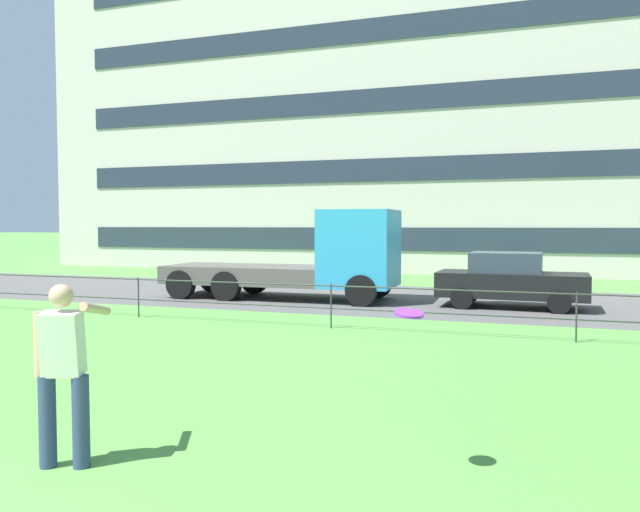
{
  "coord_description": "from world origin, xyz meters",
  "views": [
    {
      "loc": [
        4.15,
        -1.72,
        2.3
      ],
      "look_at": [
        1.15,
        7.01,
        1.83
      ],
      "focal_mm": 34.31,
      "sensor_mm": 36.0,
      "label": 1
    }
  ],
  "objects_px": {
    "person_thrower": "(64,368)",
    "apartment_building_background": "(372,89)",
    "flatbed_truck_right": "(313,260)",
    "car_black_left": "(510,280)",
    "frisbee": "(409,313)"
  },
  "relations": [
    {
      "from": "apartment_building_background",
      "to": "frisbee",
      "type": "bearing_deg",
      "value": -75.26
    },
    {
      "from": "person_thrower",
      "to": "frisbee",
      "type": "bearing_deg",
      "value": 14.03
    },
    {
      "from": "person_thrower",
      "to": "car_black_left",
      "type": "height_order",
      "value": "person_thrower"
    },
    {
      "from": "person_thrower",
      "to": "frisbee",
      "type": "height_order",
      "value": "person_thrower"
    },
    {
      "from": "person_thrower",
      "to": "apartment_building_background",
      "type": "distance_m",
      "value": 31.15
    },
    {
      "from": "person_thrower",
      "to": "flatbed_truck_right",
      "type": "bearing_deg",
      "value": 99.27
    },
    {
      "from": "flatbed_truck_right",
      "to": "apartment_building_background",
      "type": "height_order",
      "value": "apartment_building_background"
    },
    {
      "from": "person_thrower",
      "to": "frisbee",
      "type": "relative_size",
      "value": 4.57
    },
    {
      "from": "frisbee",
      "to": "apartment_building_background",
      "type": "relative_size",
      "value": 0.01
    },
    {
      "from": "flatbed_truck_right",
      "to": "person_thrower",
      "type": "bearing_deg",
      "value": -80.73
    },
    {
      "from": "flatbed_truck_right",
      "to": "car_black_left",
      "type": "relative_size",
      "value": 1.81
    },
    {
      "from": "person_thrower",
      "to": "apartment_building_background",
      "type": "xyz_separation_m",
      "value": [
        -4.41,
        29.47,
        9.06
      ]
    },
    {
      "from": "frisbee",
      "to": "flatbed_truck_right",
      "type": "xyz_separation_m",
      "value": [
        -5.27,
        12.25,
        -0.29
      ]
    },
    {
      "from": "frisbee",
      "to": "apartment_building_background",
      "type": "xyz_separation_m",
      "value": [
        -7.55,
        28.69,
        8.49
      ]
    },
    {
      "from": "person_thrower",
      "to": "car_black_left",
      "type": "distance_m",
      "value": 13.61
    }
  ]
}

